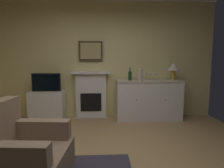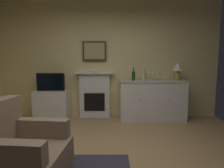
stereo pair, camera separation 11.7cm
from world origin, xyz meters
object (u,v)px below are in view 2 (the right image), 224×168
(wine_glass_center, at_px, (154,75))
(tv_cabinet, at_px, (51,105))
(fireplace_unit, at_px, (94,95))
(tv_set, at_px, (50,82))
(table_lamp, at_px, (177,68))
(wine_glass_right, at_px, (159,75))
(vase_decorative, at_px, (143,74))
(wine_glass_left, at_px, (149,75))
(wine_bottle, at_px, (133,76))
(armchair, at_px, (19,152))
(sideboard_cabinet, at_px, (152,100))
(framed_picture, at_px, (94,51))

(wine_glass_center, distance_m, tv_cabinet, 2.44)
(fireplace_unit, relative_size, tv_set, 1.77)
(wine_glass_center, bearing_deg, tv_cabinet, 179.99)
(wine_glass_center, distance_m, tv_set, 2.35)
(table_lamp, bearing_deg, wine_glass_right, -175.20)
(fireplace_unit, bearing_deg, vase_decorative, -11.55)
(fireplace_unit, distance_m, vase_decorative, 1.24)
(wine_glass_left, relative_size, vase_decorative, 0.59)
(vase_decorative, bearing_deg, wine_glass_right, 2.46)
(wine_bottle, height_order, tv_set, wine_bottle)
(armchair, bearing_deg, wine_glass_right, 48.14)
(vase_decorative, xyz_separation_m, armchair, (-1.67, -2.26, -0.67))
(sideboard_cabinet, xyz_separation_m, table_lamp, (0.56, 0.00, 0.73))
(wine_bottle, height_order, wine_glass_center, wine_bottle)
(vase_decorative, height_order, tv_cabinet, vase_decorative)
(tv_set, xyz_separation_m, armchair, (0.41, -2.30, -0.49))
(wine_glass_right, xyz_separation_m, tv_set, (-2.45, 0.03, -0.16))
(fireplace_unit, height_order, wine_bottle, wine_bottle)
(fireplace_unit, distance_m, framed_picture, 1.03)
(vase_decorative, bearing_deg, framed_picture, 166.23)
(wine_glass_left, bearing_deg, vase_decorative, -165.92)
(table_lamp, relative_size, vase_decorative, 1.42)
(table_lamp, bearing_deg, fireplace_unit, 174.63)
(armchair, bearing_deg, sideboard_cabinet, 50.68)
(wine_glass_left, bearing_deg, armchair, -128.38)
(wine_glass_left, bearing_deg, tv_set, 179.87)
(wine_glass_center, xyz_separation_m, tv_cabinet, (-2.34, 0.00, -0.69))
(wine_bottle, bearing_deg, wine_glass_right, -2.70)
(table_lamp, distance_m, wine_glass_left, 0.65)
(fireplace_unit, bearing_deg, wine_glass_right, -8.14)
(vase_decorative, bearing_deg, fireplace_unit, 168.45)
(framed_picture, height_order, table_lamp, framed_picture)
(wine_bottle, bearing_deg, tv_set, -179.95)
(fireplace_unit, relative_size, wine_bottle, 3.79)
(wine_glass_right, bearing_deg, tv_set, 179.39)
(sideboard_cabinet, bearing_deg, tv_cabinet, 179.63)
(wine_glass_right, bearing_deg, framed_picture, 170.14)
(table_lamp, height_order, wine_glass_left, table_lamp)
(tv_cabinet, xyz_separation_m, armchair, (0.41, -2.33, 0.04))
(table_lamp, distance_m, wine_glass_center, 0.54)
(sideboard_cabinet, distance_m, wine_glass_center, 0.58)
(sideboard_cabinet, xyz_separation_m, vase_decorative, (-0.22, -0.05, 0.59))
(sideboard_cabinet, relative_size, table_lamp, 3.73)
(wine_bottle, bearing_deg, wine_glass_center, 2.55)
(wine_glass_left, bearing_deg, sideboard_cabinet, 10.33)
(table_lamp, bearing_deg, tv_cabinet, 179.70)
(wine_glass_left, distance_m, vase_decorative, 0.15)
(vase_decorative, height_order, armchair, vase_decorative)
(fireplace_unit, relative_size, wine_glass_center, 6.67)
(table_lamp, bearing_deg, wine_glass_center, 178.40)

